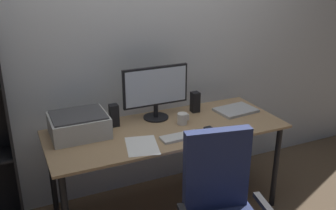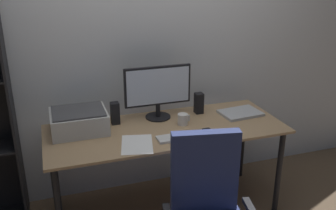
# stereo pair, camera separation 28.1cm
# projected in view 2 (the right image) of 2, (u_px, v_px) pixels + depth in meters

# --- Properties ---
(ground_plane) EXTENTS (12.00, 12.00, 0.00)m
(ground_plane) POSITION_uv_depth(u_px,v_px,m) (166.00, 210.00, 3.09)
(ground_plane) COLOR brown
(back_wall) EXTENTS (6.40, 0.10, 2.60)m
(back_wall) POSITION_uv_depth(u_px,v_px,m) (146.00, 41.00, 3.09)
(back_wall) COLOR silver
(back_wall) RESTS_ON ground
(desk) EXTENTS (1.78, 0.70, 0.74)m
(desk) POSITION_uv_depth(u_px,v_px,m) (166.00, 137.00, 2.86)
(desk) COLOR tan
(desk) RESTS_ON ground
(monitor) EXTENTS (0.53, 0.20, 0.42)m
(monitor) POSITION_uv_depth(u_px,v_px,m) (158.00, 89.00, 2.93)
(monitor) COLOR black
(monitor) RESTS_ON desk
(keyboard) EXTENTS (0.29, 0.12, 0.02)m
(keyboard) POSITION_uv_depth(u_px,v_px,m) (177.00, 137.00, 2.66)
(keyboard) COLOR silver
(keyboard) RESTS_ON desk
(mouse) EXTENTS (0.06, 0.10, 0.03)m
(mouse) POSITION_uv_depth(u_px,v_px,m) (209.00, 132.00, 2.71)
(mouse) COLOR black
(mouse) RESTS_ON desk
(coffee_mug) EXTENTS (0.09, 0.08, 0.09)m
(coffee_mug) POSITION_uv_depth(u_px,v_px,m) (183.00, 119.00, 2.87)
(coffee_mug) COLOR white
(coffee_mug) RESTS_ON desk
(laptop) EXTENTS (0.34, 0.26, 0.02)m
(laptop) POSITION_uv_depth(u_px,v_px,m) (240.00, 113.00, 3.08)
(laptop) COLOR #B7BABC
(laptop) RESTS_ON desk
(speaker_left) EXTENTS (0.06, 0.07, 0.17)m
(speaker_left) POSITION_uv_depth(u_px,v_px,m) (115.00, 113.00, 2.87)
(speaker_left) COLOR black
(speaker_left) RESTS_ON desk
(speaker_right) EXTENTS (0.06, 0.07, 0.17)m
(speaker_right) POSITION_uv_depth(u_px,v_px,m) (199.00, 103.00, 3.08)
(speaker_right) COLOR black
(speaker_right) RESTS_ON desk
(printer) EXTENTS (0.40, 0.34, 0.16)m
(printer) POSITION_uv_depth(u_px,v_px,m) (79.00, 121.00, 2.75)
(printer) COLOR silver
(printer) RESTS_ON desk
(paper_sheet) EXTENTS (0.27, 0.34, 0.00)m
(paper_sheet) POSITION_uv_depth(u_px,v_px,m) (137.00, 144.00, 2.57)
(paper_sheet) COLOR white
(paper_sheet) RESTS_ON desk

